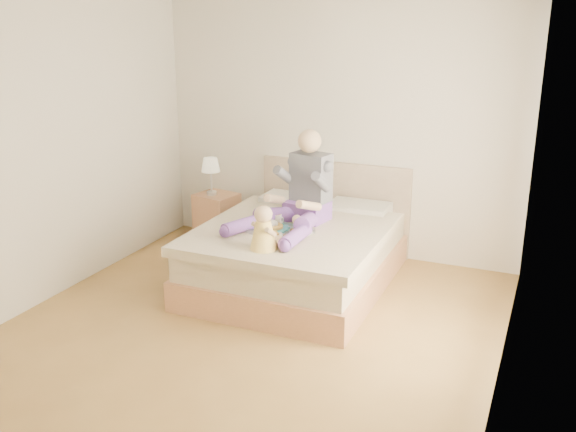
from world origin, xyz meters
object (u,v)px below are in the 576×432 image
at_px(bed, 300,251).
at_px(tray, 281,229).
at_px(baby, 264,231).
at_px(adult, 300,196).
at_px(nightstand, 217,216).

height_order(bed, tray, bed).
relative_size(tray, baby, 1.52).
bearing_deg(tray, adult, 97.67).
height_order(nightstand, tray, tray).
bearing_deg(bed, tray, -97.82).
xyz_separation_m(bed, nightstand, (-1.39, 0.80, -0.05)).
relative_size(adult, baby, 2.98).
bearing_deg(adult, baby, -79.72).
xyz_separation_m(adult, baby, (-0.01, -0.77, -0.11)).
distance_m(tray, baby, 0.46).
height_order(bed, baby, baby).
relative_size(adult, tray, 1.96).
relative_size(nightstand, adult, 0.46).
bearing_deg(baby, adult, 119.53).
bearing_deg(adult, tray, -87.17).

